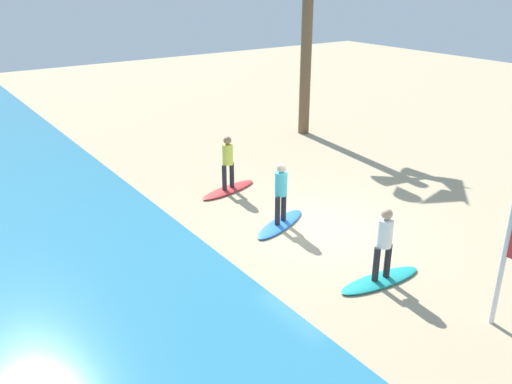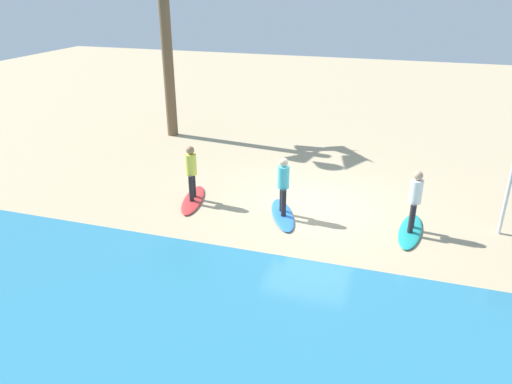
{
  "view_description": "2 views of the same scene",
  "coord_description": "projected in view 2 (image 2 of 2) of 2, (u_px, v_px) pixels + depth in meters",
  "views": [
    {
      "loc": [
        -9.32,
        8.6,
        6.16
      ],
      "look_at": [
        0.66,
        1.63,
        1.15
      ],
      "focal_mm": 37.32,
      "sensor_mm": 36.0,
      "label": 1
    },
    {
      "loc": [
        -2.28,
        12.67,
        6.09
      ],
      "look_at": [
        1.1,
        1.99,
        1.17
      ],
      "focal_mm": 33.94,
      "sensor_mm": 36.0,
      "label": 2
    }
  ],
  "objects": [
    {
      "name": "ground_plane",
      "position": [
        312.0,
        207.0,
        14.14
      ],
      "size": [
        60.0,
        60.0,
        0.0
      ],
      "primitive_type": "plane",
      "color": "tan"
    },
    {
      "name": "surfboard_red",
      "position": [
        193.0,
        200.0,
        14.5
      ],
      "size": [
        1.02,
        2.17,
        0.09
      ],
      "primitive_type": "ellipsoid",
      "rotation": [
        0.0,
        0.0,
        1.8
      ],
      "color": "red",
      "rests_on": "ground"
    },
    {
      "name": "surfer_blue",
      "position": [
        283.0,
        182.0,
        13.19
      ],
      "size": [
        0.32,
        0.44,
        1.64
      ],
      "color": "#232328",
      "rests_on": "surfboard_blue"
    },
    {
      "name": "surfer_teal",
      "position": [
        415.0,
        197.0,
        12.3
      ],
      "size": [
        0.32,
        0.46,
        1.64
      ],
      "color": "#232328",
      "rests_on": "surfboard_teal"
    },
    {
      "name": "surfer_red",
      "position": [
        191.0,
        169.0,
        14.1
      ],
      "size": [
        0.32,
        0.45,
        1.64
      ],
      "color": "#232328",
      "rests_on": "surfboard_red"
    },
    {
      "name": "surfboard_blue",
      "position": [
        282.0,
        215.0,
        13.59
      ],
      "size": [
        1.33,
        2.15,
        0.09
      ],
      "primitive_type": "ellipsoid",
      "rotation": [
        0.0,
        0.0,
        1.97
      ],
      "color": "blue",
      "rests_on": "ground"
    },
    {
      "name": "surfboard_teal",
      "position": [
        410.0,
        231.0,
        12.7
      ],
      "size": [
        0.74,
        2.14,
        0.09
      ],
      "primitive_type": "ellipsoid",
      "rotation": [
        0.0,
        0.0,
        1.48
      ],
      "color": "teal",
      "rests_on": "ground"
    }
  ]
}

